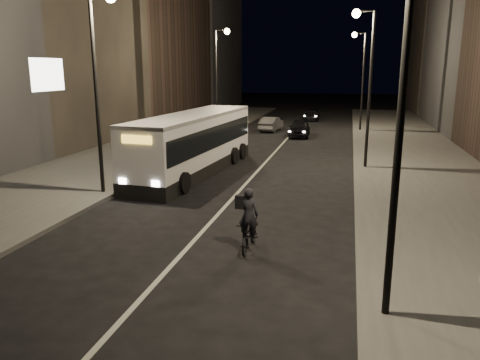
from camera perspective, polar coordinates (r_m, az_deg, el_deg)
The scene contains 14 objects.
ground at distance 15.43m, azimuth -5.17°, elevation -6.89°, with size 180.00×180.00×0.00m, color black.
sidewalk_right at distance 28.48m, azimuth 20.71°, elevation 1.93°, with size 7.00×70.00×0.16m, color #3D3D3B.
sidewalk_left at distance 31.11m, azimuth -12.07°, elevation 3.42°, with size 7.00×70.00×0.16m, color #3D3D3B.
building_row_left at distance 47.31m, azimuth -13.68°, elevation 19.98°, with size 8.00×61.00×22.00m, color black.
streetlight_right_near at distance 9.74m, azimuth 17.83°, elevation 12.88°, with size 1.20×0.44×8.12m.
streetlight_right_mid at distance 25.73m, azimuth 15.10°, elevation 13.05°, with size 1.20×0.44×8.12m.
streetlight_right_far at distance 41.72m, azimuth 14.46°, elevation 13.08°, with size 1.20×0.44×8.12m.
streetlight_left_near at distance 20.31m, azimuth -16.64°, elevation 12.95°, with size 1.20×0.44×8.12m.
streetlight_left_far at distance 37.07m, azimuth -2.54°, elevation 13.48°, with size 1.20×0.44×8.12m.
city_bus at distance 24.40m, azimuth -5.65°, elevation 4.75°, with size 3.41×11.60×3.09m.
cyclist_on_bicycle at distance 14.06m, azimuth 1.13°, elevation -6.04°, with size 0.62×1.72×1.98m.
car_near at distance 37.93m, azimuth 7.26°, elevation 6.29°, with size 1.59×3.96×1.35m, color black.
car_mid at distance 41.14m, azimuth 3.83°, elevation 6.85°, with size 1.31×3.75×1.24m, color #3C3C3F.
car_far at distance 50.08m, azimuth 8.74°, elevation 7.84°, with size 1.56×3.84×1.11m, color black.
Camera 1 is at (4.60, -13.72, 5.36)m, focal length 35.00 mm.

